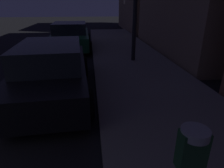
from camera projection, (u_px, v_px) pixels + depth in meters
name	position (u px, v px, depth m)	size (l,w,h in m)	color
car_black	(52.00, 70.00, 5.26)	(2.15, 4.58, 1.43)	black
car_green	(71.00, 36.00, 10.73)	(2.22, 4.56, 1.43)	#19592D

